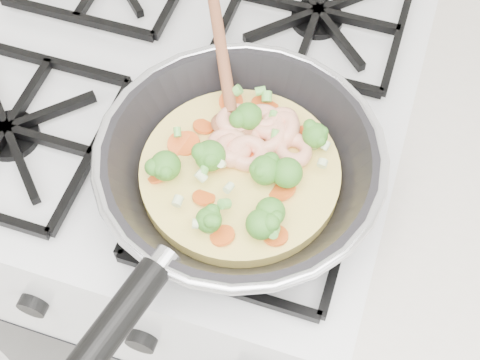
% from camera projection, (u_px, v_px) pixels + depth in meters
% --- Properties ---
extents(stove, '(0.60, 0.60, 0.92)m').
position_uv_depth(stove, '(193.00, 233.00, 1.23)').
color(stove, white).
rests_on(stove, ground).
extents(skillet, '(0.31, 0.60, 0.09)m').
position_uv_depth(skillet, '(239.00, 168.00, 0.71)').
color(skillet, black).
rests_on(skillet, stove).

